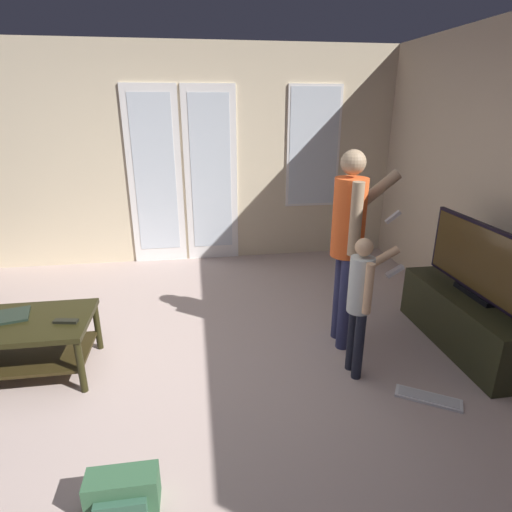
{
  "coord_description": "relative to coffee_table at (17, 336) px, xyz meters",
  "views": [
    {
      "loc": [
        0.27,
        -2.54,
        1.93
      ],
      "look_at": [
        0.71,
        0.35,
        0.86
      ],
      "focal_mm": 29.1,
      "sensor_mm": 36.0,
      "label": 1
    }
  ],
  "objects": [
    {
      "name": "laptop_closed",
      "position": [
        -0.08,
        0.07,
        0.13
      ],
      "size": [
        0.37,
        0.31,
        0.02
      ],
      "primitive_type": "cube",
      "rotation": [
        0.0,
        0.0,
        0.24
      ],
      "color": "black",
      "rests_on": "coffee_table"
    },
    {
      "name": "wall_back_with_doors",
      "position": [
        1.14,
        2.4,
        0.97
      ],
      "size": [
        5.79,
        0.09,
        2.66
      ],
      "color": "beige",
      "rests_on": "ground_plane"
    },
    {
      "name": "ground_plane",
      "position": [
        1.07,
        -0.36,
        -0.34
      ],
      "size": [
        5.79,
        5.59,
        0.02
      ],
      "primitive_type": "cube",
      "color": "#BBA39A"
    },
    {
      "name": "person_adult",
      "position": [
        2.54,
        0.08,
        0.65
      ],
      "size": [
        0.63,
        0.44,
        1.62
      ],
      "color": "navy",
      "rests_on": "ground_plane"
    },
    {
      "name": "flat_screen_tv",
      "position": [
        3.56,
        -0.13,
        0.44
      ],
      "size": [
        0.08,
        1.22,
        0.61
      ],
      "color": "black",
      "rests_on": "tv_stand"
    },
    {
      "name": "backpack",
      "position": [
        0.91,
        -1.27,
        -0.23
      ],
      "size": [
        0.36,
        0.19,
        0.2
      ],
      "color": "#36603F",
      "rests_on": "ground_plane"
    },
    {
      "name": "person_child",
      "position": [
        2.49,
        -0.36,
        0.32
      ],
      "size": [
        0.47,
        0.31,
        1.08
      ],
      "color": "#202230",
      "rests_on": "ground_plane"
    },
    {
      "name": "loose_keyboard",
      "position": [
        2.89,
        -0.74,
        -0.32
      ],
      "size": [
        0.44,
        0.35,
        0.02
      ],
      "color": "white",
      "rests_on": "ground_plane"
    },
    {
      "name": "tv_stand",
      "position": [
        3.56,
        -0.13,
        -0.1
      ],
      "size": [
        0.48,
        1.34,
        0.46
      ],
      "color": "#282A17",
      "rests_on": "ground_plane"
    },
    {
      "name": "tv_remote_black",
      "position": [
        0.38,
        -0.07,
        0.13
      ],
      "size": [
        0.18,
        0.08,
        0.02
      ],
      "primitive_type": "cube",
      "rotation": [
        0.0,
        0.0,
        -0.19
      ],
      "color": "black",
      "rests_on": "coffee_table"
    },
    {
      "name": "coffee_table",
      "position": [
        0.0,
        0.0,
        0.0
      ],
      "size": [
        1.06,
        0.64,
        0.45
      ],
      "color": "black",
      "rests_on": "ground_plane"
    }
  ]
}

